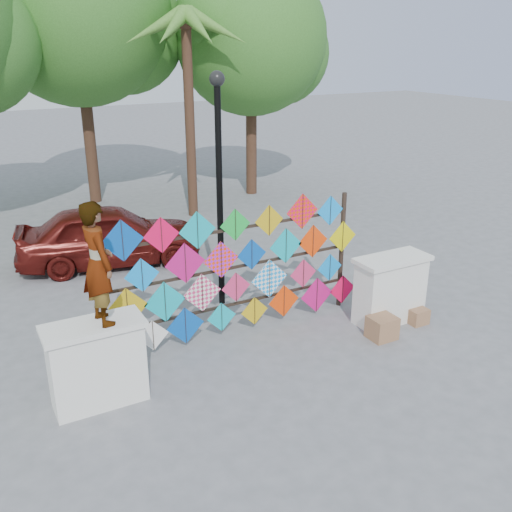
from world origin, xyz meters
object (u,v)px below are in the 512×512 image
at_px(sedan, 110,235).
at_px(lamppost, 219,171).
at_px(kite_rack, 239,270).
at_px(vendor_woman, 98,263).

bearing_deg(sedan, lamppost, -146.01).
bearing_deg(kite_rack, sedan, 103.79).
relative_size(kite_rack, vendor_woman, 2.82).
distance_m(sedan, lamppost, 4.00).
distance_m(kite_rack, lamppost, 1.96).
relative_size(vendor_woman, sedan, 0.41).
xyz_separation_m(kite_rack, vendor_woman, (-2.59, -0.93, 0.93)).
xyz_separation_m(kite_rack, lamppost, (0.25, 1.27, 1.47)).
height_order(sedan, lamppost, lamppost).
height_order(kite_rack, vendor_woman, vendor_woman).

